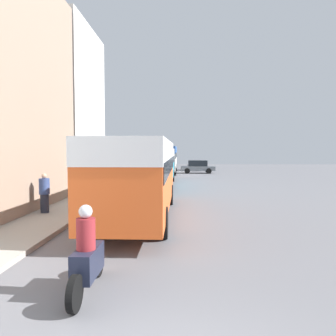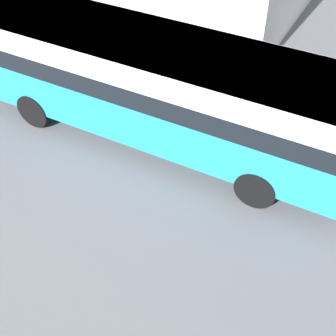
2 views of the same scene
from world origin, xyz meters
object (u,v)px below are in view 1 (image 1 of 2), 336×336
motorcycle_behind_lead (87,258)px  bus_lead (140,168)px  bus_following (157,161)px  car_far_curb (195,165)px  car_crossing (198,167)px  bus_third_in_line (165,156)px  pedestrian_near_curb (44,193)px

motorcycle_behind_lead → bus_lead: bearing=88.8°
bus_following → car_far_curb: bus_following is taller
car_far_curb → car_crossing: bearing=-88.9°
bus_following → bus_third_in_line: size_ratio=0.93×
car_far_curb → motorcycle_behind_lead: bearing=-95.5°
bus_third_in_line → motorcycle_behind_lead: bus_third_in_line is taller
bus_lead → car_crossing: bearing=81.9°
bus_third_in_line → motorcycle_behind_lead: (0.06, -32.56, -1.36)m
bus_following → pedestrian_near_curb: bearing=-107.7°
bus_third_in_line → bus_following: bearing=-90.0°
motorcycle_behind_lead → pedestrian_near_curb: size_ratio=1.36×
bus_third_in_line → pedestrian_near_curb: bearing=-98.5°
bus_lead → car_far_curb: bearing=83.6°
bus_lead → car_crossing: (3.63, 25.54, -1.24)m
bus_lead → car_far_curb: bus_lead is taller
bus_third_in_line → car_far_curb: 6.95m
bus_lead → motorcycle_behind_lead: 7.22m
car_crossing → car_far_curb: 5.64m
bus_third_in_line → car_crossing: bearing=1.1°
car_crossing → bus_following: bearing=164.3°
bus_lead → motorcycle_behind_lead: bus_lead is taller
bus_following → car_crossing: bearing=74.3°
bus_following → car_crossing: (3.83, 13.59, -1.09)m
car_crossing → bus_third_in_line: bearing=91.1°
car_crossing → pedestrian_near_curb: 26.61m
bus_third_in_line → pedestrian_near_curb: 25.72m
bus_third_in_line → car_far_curb: (3.73, 5.72, -1.32)m
motorcycle_behind_lead → car_crossing: 32.85m
bus_following → car_crossing: size_ratio=2.63×
bus_lead → car_far_curb: (3.51, 31.18, -1.30)m
bus_third_in_line → pedestrian_near_curb: size_ratio=6.93×
bus_lead → car_far_curb: size_ratio=2.45×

